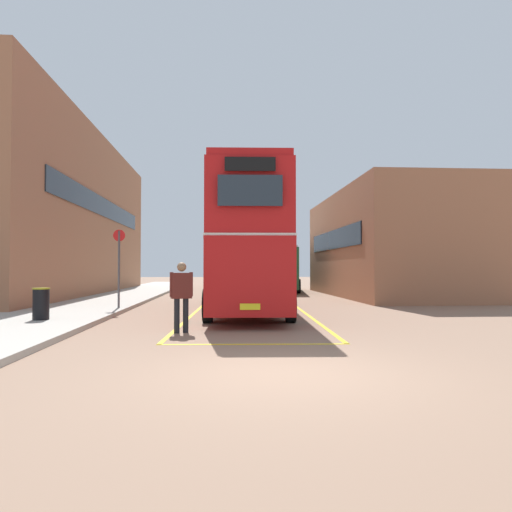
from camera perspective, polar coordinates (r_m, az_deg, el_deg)
The scene contains 10 objects.
ground_plane at distance 21.80m, azimuth -1.46°, elevation -5.71°, with size 135.60×135.60×0.00m, color #846651.
sidewalk_left at distance 24.81m, azimuth -16.94°, elevation -4.97°, with size 4.00×57.60×0.14m, color #A39E93.
brick_building_left at distance 31.33m, azimuth -23.60°, elevation 4.45°, with size 6.79×25.49×9.55m.
depot_building_right at distance 29.24m, azimuth 15.11°, elevation 1.26°, with size 6.25×15.22×5.96m.
double_decker_bus at distance 17.54m, azimuth -0.91°, elevation 1.48°, with size 3.06×10.78×4.75m.
single_deck_bus at distance 33.63m, azimuth 2.68°, elevation -1.42°, with size 3.54×9.81×3.02m.
pedestrian_boarding at distance 12.12m, azimuth -8.87°, elevation -4.21°, with size 0.56×0.37×1.76m.
litter_bin at distance 15.04m, azimuth -24.22°, elevation -5.20°, with size 0.48×0.48×0.91m.
bus_stop_sign at distance 18.58m, azimuth -16.00°, elevation -0.58°, with size 0.44×0.08×2.92m.
bay_marking_yellow at distance 15.66m, azimuth -0.69°, elevation -7.35°, with size 4.65×12.86×0.01m.
Camera 1 is at (-0.92, -7.32, 1.61)m, focal length 33.60 mm.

